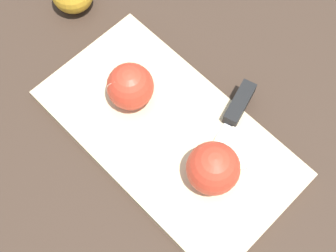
{
  "coord_description": "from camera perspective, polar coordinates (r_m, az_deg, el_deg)",
  "views": [
    {
      "loc": [
        0.18,
        -0.2,
        0.65
      ],
      "look_at": [
        0.0,
        0.0,
        0.04
      ],
      "focal_mm": 50.0,
      "sensor_mm": 36.0,
      "label": 1
    }
  ],
  "objects": [
    {
      "name": "ground_plane",
      "position": [
        0.7,
        0.0,
        -1.17
      ],
      "size": [
        4.0,
        4.0,
        0.0
      ],
      "primitive_type": "plane",
      "color": "#38281E"
    },
    {
      "name": "cutting_board",
      "position": [
        0.69,
        0.0,
        -0.93
      ],
      "size": [
        0.41,
        0.24,
        0.02
      ],
      "color": "#D1B789",
      "rests_on": "ground_plane"
    },
    {
      "name": "apple_half_left",
      "position": [
        0.68,
        -4.63,
        4.8
      ],
      "size": [
        0.07,
        0.07,
        0.07
      ],
      "rotation": [
        0.0,
        0.0,
        5.36
      ],
      "color": "red",
      "rests_on": "cutting_board"
    },
    {
      "name": "apple_half_right",
      "position": [
        0.63,
        5.55,
        -5.17
      ],
      "size": [
        0.07,
        0.07,
        0.07
      ],
      "rotation": [
        0.0,
        0.0,
        6.19
      ],
      "color": "red",
      "rests_on": "cutting_board"
    },
    {
      "name": "knife",
      "position": [
        0.7,
        8.48,
        2.29
      ],
      "size": [
        0.05,
        0.15,
        0.02
      ],
      "rotation": [
        0.0,
        0.0,
        -1.36
      ],
      "color": "silver",
      "rests_on": "cutting_board"
    },
    {
      "name": "apple_slice",
      "position": [
        0.68,
        8.31,
        -2.7
      ],
      "size": [
        0.07,
        0.07,
        0.01
      ],
      "color": "beige",
      "rests_on": "cutting_board"
    }
  ]
}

